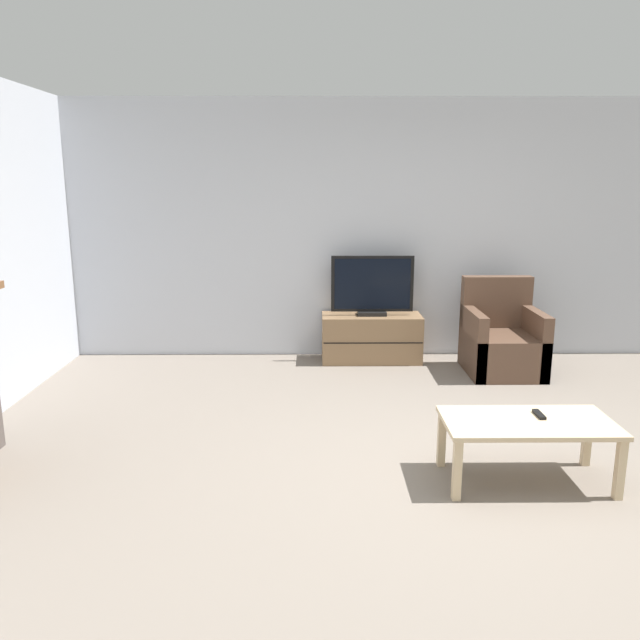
{
  "coord_description": "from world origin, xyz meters",
  "views": [
    {
      "loc": [
        -0.94,
        -3.71,
        1.88
      ],
      "look_at": [
        -0.89,
        0.84,
        0.85
      ],
      "focal_mm": 35.0,
      "sensor_mm": 36.0,
      "label": 1
    }
  ],
  "objects_px": {
    "tv_stand": "(371,338)",
    "armchair": "(501,343)",
    "remote": "(539,415)",
    "coffee_table": "(528,428)",
    "tv": "(372,288)"
  },
  "relations": [
    {
      "from": "armchair",
      "to": "coffee_table",
      "type": "height_order",
      "value": "armchair"
    },
    {
      "from": "tv_stand",
      "to": "tv",
      "type": "distance_m",
      "value": 0.54
    },
    {
      "from": "armchair",
      "to": "remote",
      "type": "bearing_deg",
      "value": -100.88
    },
    {
      "from": "tv_stand",
      "to": "armchair",
      "type": "relative_size",
      "value": 1.12
    },
    {
      "from": "armchair",
      "to": "remote",
      "type": "distance_m",
      "value": 2.3
    },
    {
      "from": "armchair",
      "to": "coffee_table",
      "type": "relative_size",
      "value": 0.87
    },
    {
      "from": "tv",
      "to": "armchair",
      "type": "relative_size",
      "value": 0.93
    },
    {
      "from": "coffee_table",
      "to": "tv",
      "type": "bearing_deg",
      "value": 105.06
    },
    {
      "from": "coffee_table",
      "to": "remote",
      "type": "height_order",
      "value": "remote"
    },
    {
      "from": "tv",
      "to": "coffee_table",
      "type": "bearing_deg",
      "value": -74.94
    },
    {
      "from": "tv_stand",
      "to": "armchair",
      "type": "bearing_deg",
      "value": -17.64
    },
    {
      "from": "tv_stand",
      "to": "coffee_table",
      "type": "distance_m",
      "value": 2.82
    },
    {
      "from": "tv",
      "to": "armchair",
      "type": "bearing_deg",
      "value": -17.55
    },
    {
      "from": "coffee_table",
      "to": "remote",
      "type": "distance_m",
      "value": 0.13
    },
    {
      "from": "remote",
      "to": "coffee_table",
      "type": "bearing_deg",
      "value": -143.05
    }
  ]
}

